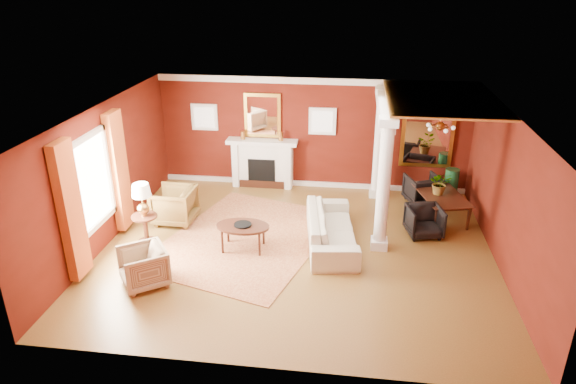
# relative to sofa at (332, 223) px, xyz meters

# --- Properties ---
(ground) EXTENTS (8.00, 8.00, 0.00)m
(ground) POSITION_rel_sofa_xyz_m (-0.70, -0.35, -0.48)
(ground) COLOR brown
(ground) RESTS_ON ground
(room_shell) EXTENTS (8.04, 7.04, 2.92)m
(room_shell) POSITION_rel_sofa_xyz_m (-0.70, -0.35, 1.54)
(room_shell) COLOR #5B160C
(room_shell) RESTS_ON ground
(fireplace) EXTENTS (1.85, 0.42, 1.29)m
(fireplace) POSITION_rel_sofa_xyz_m (-2.00, 2.97, 0.17)
(fireplace) COLOR white
(fireplace) RESTS_ON ground
(overmantel_mirror) EXTENTS (0.95, 0.07, 1.15)m
(overmantel_mirror) POSITION_rel_sofa_xyz_m (-2.00, 3.10, 1.42)
(overmantel_mirror) COLOR gold
(overmantel_mirror) RESTS_ON fireplace
(flank_window_left) EXTENTS (0.70, 0.07, 0.70)m
(flank_window_left) POSITION_rel_sofa_xyz_m (-3.55, 3.11, 1.32)
(flank_window_left) COLOR white
(flank_window_left) RESTS_ON room_shell
(flank_window_right) EXTENTS (0.70, 0.07, 0.70)m
(flank_window_right) POSITION_rel_sofa_xyz_m (-0.45, 3.11, 1.32)
(flank_window_right) COLOR white
(flank_window_right) RESTS_ON room_shell
(left_window) EXTENTS (0.21, 2.55, 2.60)m
(left_window) POSITION_rel_sofa_xyz_m (-4.59, -0.95, 0.95)
(left_window) COLOR white
(left_window) RESTS_ON room_shell
(column_front) EXTENTS (0.36, 0.36, 2.80)m
(column_front) POSITION_rel_sofa_xyz_m (1.00, -0.05, 0.95)
(column_front) COLOR white
(column_front) RESTS_ON ground
(column_back) EXTENTS (0.36, 0.36, 2.80)m
(column_back) POSITION_rel_sofa_xyz_m (1.00, 2.65, 0.95)
(column_back) COLOR white
(column_back) RESTS_ON ground
(header_beam) EXTENTS (0.30, 3.20, 0.32)m
(header_beam) POSITION_rel_sofa_xyz_m (1.00, 1.55, 2.14)
(header_beam) COLOR white
(header_beam) RESTS_ON column_front
(amber_ceiling) EXTENTS (2.30, 3.40, 0.04)m
(amber_ceiling) POSITION_rel_sofa_xyz_m (2.15, 1.40, 2.39)
(amber_ceiling) COLOR gold
(amber_ceiling) RESTS_ON room_shell
(dining_mirror) EXTENTS (1.30, 0.07, 1.70)m
(dining_mirror) POSITION_rel_sofa_xyz_m (2.20, 3.10, 1.07)
(dining_mirror) COLOR gold
(dining_mirror) RESTS_ON room_shell
(chandelier) EXTENTS (0.60, 0.62, 0.75)m
(chandelier) POSITION_rel_sofa_xyz_m (2.20, 1.45, 1.77)
(chandelier) COLOR #AA7835
(chandelier) RESTS_ON room_shell
(crown_trim) EXTENTS (8.00, 0.08, 0.16)m
(crown_trim) POSITION_rel_sofa_xyz_m (-0.70, 3.11, 2.34)
(crown_trim) COLOR white
(crown_trim) RESTS_ON room_shell
(base_trim) EXTENTS (8.00, 0.08, 0.12)m
(base_trim) POSITION_rel_sofa_xyz_m (-0.70, 3.11, -0.42)
(base_trim) COLOR white
(base_trim) RESTS_ON ground
(rug) EXTENTS (4.10, 4.79, 0.02)m
(rug) POSITION_rel_sofa_xyz_m (-1.83, -0.04, -0.47)
(rug) COLOR maroon
(rug) RESTS_ON ground
(sofa) EXTENTS (1.03, 2.52, 0.96)m
(sofa) POSITION_rel_sofa_xyz_m (0.00, 0.00, 0.00)
(sofa) COLOR #F4E9CD
(sofa) RESTS_ON ground
(armchair_leopard) EXTENTS (0.86, 0.92, 0.92)m
(armchair_leopard) POSITION_rel_sofa_xyz_m (-3.61, 0.56, -0.02)
(armchair_leopard) COLOR black
(armchair_leopard) RESTS_ON ground
(armchair_stripe) EXTENTS (1.06, 1.07, 0.81)m
(armchair_stripe) POSITION_rel_sofa_xyz_m (-3.32, -1.99, -0.07)
(armchair_stripe) COLOR tan
(armchair_stripe) RESTS_ON ground
(coffee_table) EXTENTS (1.10, 1.10, 0.55)m
(coffee_table) POSITION_rel_sofa_xyz_m (-1.79, -0.47, 0.03)
(coffee_table) COLOR black
(coffee_table) RESTS_ON ground
(coffee_book) EXTENTS (0.15, 0.03, 0.20)m
(coffee_book) POSITION_rel_sofa_xyz_m (-1.81, -0.47, 0.17)
(coffee_book) COLOR black
(coffee_book) RESTS_ON coffee_table
(side_table) EXTENTS (0.54, 0.54, 1.35)m
(side_table) POSITION_rel_sofa_xyz_m (-3.90, -0.46, 0.41)
(side_table) COLOR black
(side_table) RESTS_ON ground
(dining_table) EXTENTS (0.98, 1.75, 0.92)m
(dining_table) POSITION_rel_sofa_xyz_m (2.47, 1.65, -0.02)
(dining_table) COLOR black
(dining_table) RESTS_ON ground
(dining_chair_near) EXTENTS (0.84, 0.81, 0.74)m
(dining_chair_near) POSITION_rel_sofa_xyz_m (1.98, 0.64, -0.11)
(dining_chair_near) COLOR black
(dining_chair_near) RESTS_ON ground
(dining_chair_far) EXTENTS (0.96, 0.93, 0.79)m
(dining_chair_far) POSITION_rel_sofa_xyz_m (2.13, 2.39, -0.08)
(dining_chair_far) COLOR black
(dining_chair_far) RESTS_ON ground
(green_urn) EXTENTS (0.38, 0.38, 0.90)m
(green_urn) POSITION_rel_sofa_xyz_m (2.80, 2.47, -0.12)
(green_urn) COLOR #154422
(green_urn) RESTS_ON ground
(potted_plant) EXTENTS (0.50, 0.55, 0.42)m
(potted_plant) POSITION_rel_sofa_xyz_m (2.39, 1.63, 0.66)
(potted_plant) COLOR #26591E
(potted_plant) RESTS_ON dining_table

